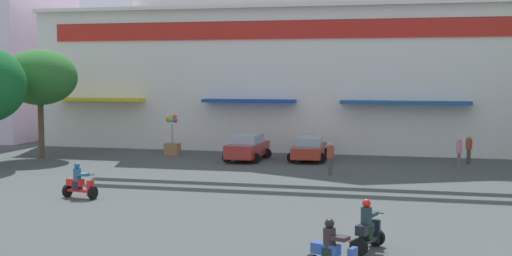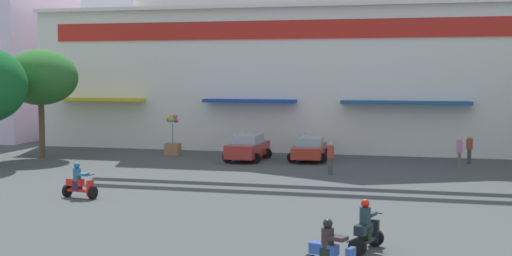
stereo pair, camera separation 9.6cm
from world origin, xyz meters
The scene contains 12 objects.
ground_plane centered at (0.00, 13.00, 0.00)m, with size 128.00×128.00×0.00m, color #444A4A.
colonial_building centered at (0.00, 37.09, 8.15)m, with size 40.17×19.41×18.50m.
plaza_tree_0 centered at (-16.56, 24.43, 4.83)m, with size 4.45×4.33×6.52m.
parked_car_0 centered at (-4.14, 25.99, 0.77)m, with size 2.38×3.94×1.53m.
parked_car_1 centered at (-0.63, 26.80, 0.71)m, with size 2.38×4.03×1.39m.
scooter_rider_0 centered at (4.12, 7.50, 0.64)m, with size 0.95×1.52×1.55m.
scooter_rider_1 centered at (3.47, 4.68, 0.64)m, with size 1.53×1.00×1.52m.
scooter_rider_5 centered at (-7.97, 13.02, 0.59)m, with size 1.49×0.74×1.47m.
pedestrian_0 centered at (8.33, 27.47, 0.94)m, with size 0.44×0.44×1.64m.
pedestrian_1 centered at (7.66, 25.05, 1.01)m, with size 0.41×0.41×1.72m.
pedestrian_2 centered at (1.27, 21.62, 0.94)m, with size 0.50×0.50×1.66m.
balloon_vendor_cart centered at (-9.26, 27.23, 0.98)m, with size 0.93×0.87×2.53m.
Camera 1 is at (5.44, -11.84, 5.20)m, focal length 47.28 mm.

